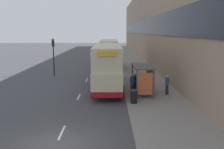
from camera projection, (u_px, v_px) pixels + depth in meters
ground_plane at (55, 147)px, 12.25m from camera, size 220.00×220.00×0.00m
pavement at (129, 59)px, 50.22m from camera, size 5.00×93.00×0.14m
terrace_facade at (149, 23)px, 49.04m from camera, size 3.10×93.00×14.31m
lane_mark_0 at (62, 132)px, 14.03m from camera, size 0.12×2.00×0.01m
lane_mark_1 at (79, 97)px, 21.59m from camera, size 0.12×2.00×0.01m
lane_mark_2 at (87, 80)px, 29.16m from camera, size 0.12×2.00×0.01m
lane_mark_3 at (92, 70)px, 36.72m from camera, size 0.12×2.00×0.01m
lane_mark_4 at (95, 63)px, 44.28m from camera, size 0.12×2.00×0.01m
lane_mark_5 at (97, 59)px, 51.85m from camera, size 0.12×2.00×0.01m
lane_mark_6 at (99, 55)px, 59.41m from camera, size 0.12×2.00×0.01m
lane_mark_7 at (100, 52)px, 66.97m from camera, size 0.12×2.00×0.01m
lane_mark_8 at (101, 50)px, 74.54m from camera, size 0.12×2.00×0.01m
bus_shelter at (145, 75)px, 21.83m from camera, size 1.60×4.20×2.48m
double_decker_bus_near at (108, 65)px, 24.61m from camera, size 2.85×11.16×4.30m
double_decker_bus_ahead at (109, 54)px, 37.59m from camera, size 2.85×11.09×4.30m
car_0 at (107, 50)px, 62.91m from camera, size 2.10×3.87×1.78m
car_1 at (108, 47)px, 77.90m from camera, size 2.06×4.17×1.71m
car_2 at (109, 53)px, 54.98m from camera, size 2.00×3.94×1.71m
pedestrian_at_shelter at (135, 82)px, 23.22m from camera, size 0.31×0.31×1.57m
pedestrian_1 at (132, 85)px, 21.52m from camera, size 0.37×0.37×1.85m
pedestrian_2 at (167, 85)px, 21.78m from camera, size 0.34×0.34×1.72m
pedestrian_3 at (149, 74)px, 27.25m from camera, size 0.32×0.32×1.64m
pedestrian_4 at (151, 80)px, 23.99m from camera, size 0.32×0.32×1.63m
litter_bin at (134, 96)px, 19.25m from camera, size 0.55×0.55×1.05m
traffic_light_far_kerb at (53, 51)px, 31.30m from camera, size 0.30×0.32×4.72m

